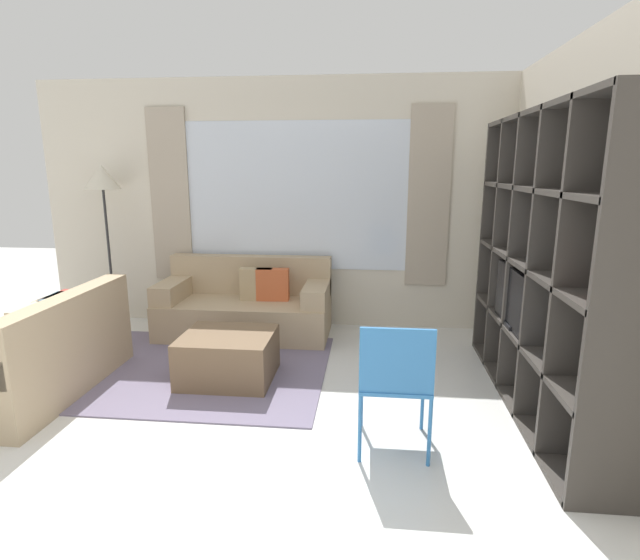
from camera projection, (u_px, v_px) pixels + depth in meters
ground_plane at (209, 507)px, 2.66m from camera, size 16.00×16.00×0.00m
wall_back at (297, 205)px, 5.51m from camera, size 5.77×0.11×2.70m
wall_right at (574, 225)px, 3.68m from camera, size 0.07×4.42×2.70m
area_rug at (169, 368)px, 4.48m from camera, size 2.81×1.85×0.01m
shelving_unit at (550, 267)px, 3.58m from camera, size 0.41×2.51×2.16m
couch_main at (247, 307)px, 5.36m from camera, size 1.78×0.83×0.81m
couch_side at (42, 355)px, 3.96m from camera, size 0.83×1.57×0.81m
ottoman at (228, 357)px, 4.21m from camera, size 0.75×0.68×0.40m
floor_lamp at (103, 185)px, 5.37m from camera, size 0.38×0.38×1.79m
folding_chair at (395, 376)px, 3.06m from camera, size 0.44×0.46×0.86m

